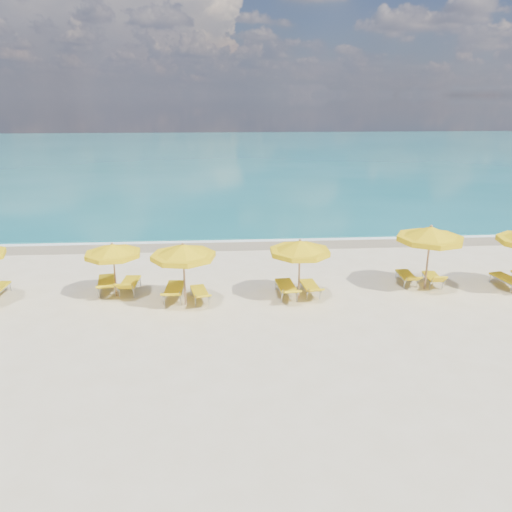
{
  "coord_description": "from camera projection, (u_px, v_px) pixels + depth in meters",
  "views": [
    {
      "loc": [
        -1.32,
        -17.59,
        7.38
      ],
      "look_at": [
        0.0,
        1.5,
        1.2
      ],
      "focal_mm": 35.0,
      "sensor_mm": 36.0,
      "label": 1
    }
  ],
  "objects": [
    {
      "name": "umbrella_2",
      "position": [
        113.0,
        251.0,
        18.65
      ],
      "size": [
        2.63,
        2.63,
        2.16
      ],
      "rotation": [
        0.0,
        0.0,
        -0.28
      ],
      "color": "#AC7E56",
      "rests_on": "ground"
    },
    {
      "name": "umbrella_4",
      "position": [
        300.0,
        248.0,
        18.46
      ],
      "size": [
        3.01,
        3.01,
        2.34
      ],
      "rotation": [
        0.0,
        0.0,
        0.39
      ],
      "color": "#AC7E56",
      "rests_on": "ground"
    },
    {
      "name": "lounger_3_left",
      "position": [
        174.0,
        293.0,
        18.87
      ],
      "size": [
        0.76,
        2.11,
        0.75
      ],
      "rotation": [
        0.0,
        0.0,
        -0.04
      ],
      "color": "#A5A8AD",
      "rests_on": "ground"
    },
    {
      "name": "whitecap_far",
      "position": [
        332.0,
        186.0,
        42.36
      ],
      "size": [
        18.0,
        0.3,
        0.05
      ],
      "primitive_type": "cube",
      "color": "white",
      "rests_on": "ground"
    },
    {
      "name": "lounger_5_left",
      "position": [
        407.0,
        279.0,
        20.44
      ],
      "size": [
        0.63,
        1.75,
        0.69
      ],
      "rotation": [
        0.0,
        0.0,
        -0.04
      ],
      "color": "#A5A8AD",
      "rests_on": "ground"
    },
    {
      "name": "lounger_6_left",
      "position": [
        507.0,
        282.0,
        20.01
      ],
      "size": [
        0.93,
        1.96,
        0.7
      ],
      "rotation": [
        0.0,
        0.0,
        0.18
      ],
      "color": "#A5A8AD",
      "rests_on": "ground"
    },
    {
      "name": "foam_line",
      "position": [
        247.0,
        239.0,
        26.84
      ],
      "size": [
        120.0,
        1.2,
        0.03
      ],
      "primitive_type": "cube",
      "color": "white",
      "rests_on": "ground"
    },
    {
      "name": "lounger_4_left",
      "position": [
        286.0,
        290.0,
        19.15
      ],
      "size": [
        0.79,
        2.05,
        0.72
      ],
      "rotation": [
        0.0,
        0.0,
        0.08
      ],
      "color": "#A5A8AD",
      "rests_on": "ground"
    },
    {
      "name": "ground_plane",
      "position": [
        259.0,
        298.0,
        19.05
      ],
      "size": [
        120.0,
        120.0,
        0.0
      ],
      "primitive_type": "plane",
      "color": "beige"
    },
    {
      "name": "lounger_2_left",
      "position": [
        107.0,
        286.0,
        19.6
      ],
      "size": [
        1.0,
        2.14,
        0.74
      ],
      "rotation": [
        0.0,
        0.0,
        0.17
      ],
      "color": "#A5A8AD",
      "rests_on": "ground"
    },
    {
      "name": "lounger_4_right",
      "position": [
        310.0,
        289.0,
        19.33
      ],
      "size": [
        0.71,
        1.8,
        0.65
      ],
      "rotation": [
        0.0,
        0.0,
        0.08
      ],
      "color": "#A5A8AD",
      "rests_on": "ground"
    },
    {
      "name": "ocean",
      "position": [
        231.0,
        155.0,
        64.62
      ],
      "size": [
        120.0,
        80.0,
        0.3
      ],
      "primitive_type": "cube",
      "color": "#126469",
      "rests_on": "ground"
    },
    {
      "name": "lounger_3_right",
      "position": [
        200.0,
        295.0,
        18.76
      ],
      "size": [
        0.89,
        1.8,
        0.63
      ],
      "rotation": [
        0.0,
        0.0,
        0.2
      ],
      "color": "#A5A8AD",
      "rests_on": "ground"
    },
    {
      "name": "lounger_5_right",
      "position": [
        432.0,
        280.0,
        20.31
      ],
      "size": [
        0.69,
        1.67,
        0.73
      ],
      "rotation": [
        0.0,
        0.0,
        -0.1
      ],
      "color": "#A5A8AD",
      "rests_on": "ground"
    },
    {
      "name": "umbrella_5",
      "position": [
        430.0,
        235.0,
        19.3
      ],
      "size": [
        2.85,
        2.85,
        2.63
      ],
      "rotation": [
        0.0,
        0.0,
        -0.11
      ],
      "color": "#AC7E56",
      "rests_on": "ground"
    },
    {
      "name": "umbrella_3",
      "position": [
        183.0,
        252.0,
        17.82
      ],
      "size": [
        2.77,
        2.77,
        2.39
      ],
      "rotation": [
        0.0,
        0.0,
        0.2
      ],
      "color": "#AC7E56",
      "rests_on": "ground"
    },
    {
      "name": "whitecap_near",
      "position": [
        155.0,
        206.0,
        34.8
      ],
      "size": [
        14.0,
        0.36,
        0.05
      ],
      "primitive_type": "cube",
      "color": "white",
      "rests_on": "ground"
    },
    {
      "name": "wet_sand_band",
      "position": [
        248.0,
        243.0,
        26.08
      ],
      "size": [
        120.0,
        2.6,
        0.01
      ],
      "primitive_type": "cube",
      "color": "tan",
      "rests_on": "ground"
    },
    {
      "name": "lounger_2_right",
      "position": [
        130.0,
        287.0,
        19.55
      ],
      "size": [
        0.71,
        1.92,
        0.79
      ],
      "rotation": [
        0.0,
        0.0,
        -0.05
      ],
      "color": "#A5A8AD",
      "rests_on": "ground"
    }
  ]
}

